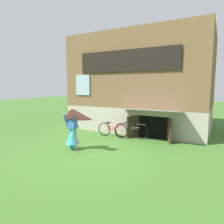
{
  "coord_description": "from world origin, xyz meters",
  "views": [
    {
      "loc": [
        4.15,
        -6.08,
        2.46
      ],
      "look_at": [
        0.22,
        1.15,
        1.39
      ],
      "focal_mm": 32.27,
      "sensor_mm": 36.0,
      "label": 1
    }
  ],
  "objects": [
    {
      "name": "kite",
      "position": [
        -0.41,
        -0.63,
        1.31
      ],
      "size": [
        0.99,
        0.96,
        1.6
      ],
      "color": "#E54C7F",
      "rests_on": "ground_plane"
    },
    {
      "name": "bicycle_silver",
      "position": [
        0.48,
        2.58,
        0.36
      ],
      "size": [
        1.63,
        0.23,
        0.75
      ],
      "rotation": [
        0.0,
        0.0,
        0.11
      ],
      "color": "black",
      "rests_on": "ground_plane"
    },
    {
      "name": "log_house",
      "position": [
        0.0,
        5.41,
        2.62
      ],
      "size": [
        7.5,
        5.95,
        5.24
      ],
      "color": "#ADA393",
      "rests_on": "ground_plane"
    },
    {
      "name": "ground_plane",
      "position": [
        0.0,
        0.0,
        0.0
      ],
      "size": [
        60.0,
        60.0,
        0.0
      ],
      "primitive_type": "plane",
      "color": "#3D6B28"
    },
    {
      "name": "person",
      "position": [
        -0.84,
        -0.12,
        0.69
      ],
      "size": [
        0.61,
        0.52,
        1.64
      ],
      "rotation": [
        0.0,
        0.0,
        -0.41
      ],
      "color": "teal",
      "rests_on": "ground_plane"
    },
    {
      "name": "bicycle_red",
      "position": [
        -0.4,
        2.32,
        0.35
      ],
      "size": [
        1.57,
        0.08,
        0.72
      ],
      "rotation": [
        0.0,
        0.0,
        0.01
      ],
      "color": "black",
      "rests_on": "ground_plane"
    }
  ]
}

